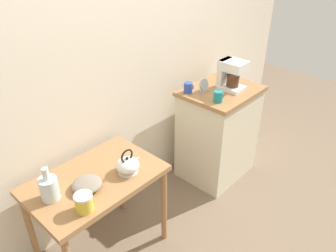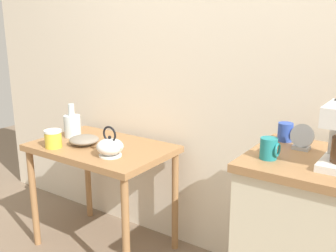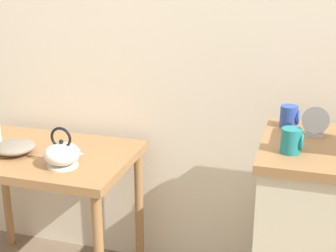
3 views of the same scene
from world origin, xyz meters
name	(u,v)px [view 1 (image 1 of 3)]	position (x,y,z in m)	size (l,w,h in m)	color
ground_plane	(170,209)	(0.00, 0.00, 0.00)	(8.00, 8.00, 0.00)	#7A6651
back_wall	(134,41)	(0.10, 0.48, 1.40)	(4.40, 0.10, 2.80)	beige
wooden_table	(96,188)	(-0.66, 0.08, 0.63)	(0.89, 0.58, 0.72)	#9E7044
kitchen_counter	(218,133)	(0.72, 0.04, 0.46)	(0.69, 0.56, 0.92)	beige
bowl_stoneware	(87,184)	(-0.76, 0.02, 0.76)	(0.19, 0.19, 0.06)	gray
teakettle	(128,165)	(-0.47, -0.04, 0.78)	(0.19, 0.16, 0.18)	white
glass_carafe_vase	(49,188)	(-0.96, 0.11, 0.81)	(0.11, 0.11, 0.23)	silver
canister_enamel	(84,202)	(-0.88, -0.12, 0.78)	(0.11, 0.11, 0.11)	gold
coffee_maker	(230,73)	(0.78, 0.00, 1.06)	(0.18, 0.22, 0.26)	white
mug_blue	(188,88)	(0.46, 0.21, 0.96)	(0.08, 0.07, 0.09)	#2D4CAD
mug_dark_teal	(218,97)	(0.49, -0.08, 0.96)	(0.08, 0.07, 0.09)	teal
table_clock	(204,86)	(0.57, 0.12, 0.97)	(0.11, 0.05, 0.12)	#B2B5BA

